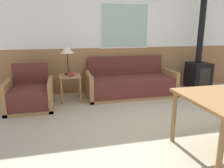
# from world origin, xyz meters

# --- Properties ---
(ground_plane) EXTENTS (16.00, 16.00, 0.00)m
(ground_plane) POSITION_xyz_m (0.00, 0.00, 0.00)
(ground_plane) COLOR #B2A58C
(wall_back) EXTENTS (7.20, 0.09, 2.70)m
(wall_back) POSITION_xyz_m (-0.01, 2.63, 1.36)
(wall_back) COLOR #996B42
(wall_back) RESTS_ON ground_plane
(couch) EXTENTS (2.01, 0.88, 0.87)m
(couch) POSITION_xyz_m (-0.19, 2.10, 0.26)
(couch) COLOR #9E7042
(couch) RESTS_ON ground_plane
(armchair) EXTENTS (0.87, 0.85, 0.84)m
(armchair) POSITION_xyz_m (-2.36, 1.75, 0.26)
(armchair) COLOR #9E7042
(armchair) RESTS_ON ground_plane
(side_table) EXTENTS (0.45, 0.45, 0.56)m
(side_table) POSITION_xyz_m (-1.56, 2.03, 0.45)
(side_table) COLOR #9E7042
(side_table) RESTS_ON ground_plane
(table_lamp) EXTENTS (0.29, 0.29, 0.61)m
(table_lamp) POSITION_xyz_m (-1.59, 2.11, 1.07)
(table_lamp) COLOR black
(table_lamp) RESTS_ON side_table
(book_stack) EXTENTS (0.16, 0.13, 0.05)m
(book_stack) POSITION_xyz_m (-1.55, 1.95, 0.59)
(book_stack) COLOR #234799
(book_stack) RESTS_ON side_table
(wood_stove) EXTENTS (0.48, 0.52, 2.34)m
(wood_stove) POSITION_xyz_m (1.58, 2.07, 0.61)
(wood_stove) COLOR black
(wood_stove) RESTS_ON ground_plane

